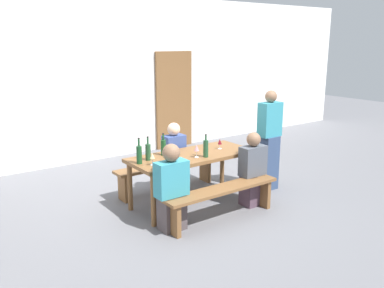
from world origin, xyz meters
TOP-DOWN VIEW (x-y plane):
  - ground_plane at (0.00, 0.00)m, footprint 24.00×24.00m
  - back_wall at (0.00, 3.07)m, footprint 14.00×0.20m
  - wooden_door at (1.63, 2.93)m, footprint 0.90×0.06m
  - tasting_table at (0.00, 0.00)m, footprint 1.83×0.76m
  - bench_near at (0.00, -0.68)m, footprint 1.73×0.30m
  - bench_far at (0.00, 0.68)m, footprint 1.73×0.30m
  - wine_bottle_0 at (-0.65, 0.11)m, footprint 0.07×0.07m
  - wine_bottle_1 at (-0.83, 0.03)m, footprint 0.07×0.07m
  - wine_bottle_2 at (-0.35, 0.20)m, footprint 0.07×0.07m
  - wine_bottle_3 at (0.07, -0.22)m, footprint 0.07×0.07m
  - wine_glass_0 at (0.51, -0.00)m, footprint 0.06×0.06m
  - wine_glass_1 at (-0.72, -0.13)m, footprint 0.07×0.07m
  - wine_glass_2 at (-0.04, -0.17)m, footprint 0.07×0.07m
  - wine_glass_3 at (-0.50, -0.19)m, footprint 0.08×0.08m
  - seated_guest_near_0 at (-0.69, -0.53)m, footprint 0.41×0.24m
  - seated_guest_near_1 at (0.68, -0.53)m, footprint 0.39×0.24m
  - seated_guest_far_0 at (0.04, 0.53)m, footprint 0.33×0.24m
  - standing_host at (1.36, -0.18)m, footprint 0.36×0.24m

SIDE VIEW (x-z plane):
  - ground_plane at x=0.00m, z-range 0.00..0.00m
  - bench_near at x=0.00m, z-range 0.12..0.57m
  - bench_far at x=0.00m, z-range 0.12..0.57m
  - seated_guest_near_1 at x=0.68m, z-range -0.03..1.04m
  - seated_guest_near_0 at x=-0.69m, z-range -0.03..1.09m
  - seated_guest_far_0 at x=0.04m, z-range -0.02..1.09m
  - tasting_table at x=0.00m, z-range 0.29..1.04m
  - standing_host at x=1.36m, z-range -0.03..1.55m
  - wine_glass_0 at x=0.51m, z-range 0.78..0.93m
  - wine_glass_3 at x=-0.50m, z-range 0.78..0.93m
  - wine_bottle_2 at x=-0.35m, z-range 0.71..1.03m
  - wine_glass_1 at x=-0.72m, z-range 0.79..0.95m
  - wine_bottle_0 at x=-0.65m, z-range 0.71..1.03m
  - wine_bottle_3 at x=0.07m, z-range 0.71..1.04m
  - wine_glass_2 at x=-0.04m, z-range 0.79..0.97m
  - wine_bottle_1 at x=-0.83m, z-range 0.70..1.05m
  - wooden_door at x=1.63m, z-range 0.00..2.10m
  - back_wall at x=0.00m, z-range 0.00..3.20m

